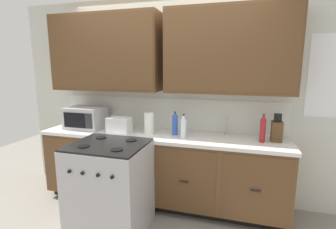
{
  "coord_description": "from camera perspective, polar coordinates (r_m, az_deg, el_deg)",
  "views": [
    {
      "loc": [
        0.91,
        -2.52,
        1.71
      ],
      "look_at": [
        0.11,
        0.27,
        1.16
      ],
      "focal_mm": 26.95,
      "sensor_mm": 36.0,
      "label": 1
    }
  ],
  "objects": [
    {
      "name": "paper_towel_roll",
      "position": [
        3.05,
        -4.29,
        -2.01
      ],
      "size": [
        0.12,
        0.12,
        0.26
      ],
      "primitive_type": "cylinder",
      "color": "white",
      "rests_on": "counter_run"
    },
    {
      "name": "toaster",
      "position": [
        3.16,
        -10.96,
        -2.38
      ],
      "size": [
        0.28,
        0.18,
        0.19
      ],
      "color": "white",
      "rests_on": "counter_run"
    },
    {
      "name": "sink_faucet",
      "position": [
        3.12,
        12.95,
        -2.55
      ],
      "size": [
        0.02,
        0.02,
        0.2
      ],
      "primitive_type": "cylinder",
      "color": "#B2B5BA",
      "rests_on": "counter_run"
    },
    {
      "name": "wall_unit",
      "position": [
        3.16,
        -0.67,
        9.89
      ],
      "size": [
        4.16,
        0.4,
        2.56
      ],
      "color": "silver",
      "rests_on": "ground_plane"
    },
    {
      "name": "stove_range",
      "position": [
        2.82,
        -12.95,
        -15.58
      ],
      "size": [
        0.76,
        0.68,
        0.95
      ],
      "color": "#B7B7BC",
      "rests_on": "ground_plane"
    },
    {
      "name": "ground_plane",
      "position": [
        3.18,
        -3.45,
        -21.75
      ],
      "size": [
        8.0,
        8.0,
        0.0
      ],
      "primitive_type": "plane",
      "color": "gray"
    },
    {
      "name": "bottle_blue",
      "position": [
        3.0,
        1.59,
        -2.06
      ],
      "size": [
        0.07,
        0.07,
        0.28
      ],
      "color": "blue",
      "rests_on": "counter_run"
    },
    {
      "name": "bottle_clear",
      "position": [
        2.86,
        3.52,
        -2.71
      ],
      "size": [
        0.07,
        0.07,
        0.28
      ],
      "color": "silver",
      "rests_on": "counter_run"
    },
    {
      "name": "knife_block",
      "position": [
        2.99,
        23.36,
        -3.43
      ],
      "size": [
        0.11,
        0.14,
        0.31
      ],
      "color": "#52361E",
      "rests_on": "counter_run"
    },
    {
      "name": "counter_run",
      "position": [
        3.21,
        -1.69,
        -11.99
      ],
      "size": [
        2.99,
        0.64,
        0.91
      ],
      "color": "black",
      "rests_on": "ground_plane"
    },
    {
      "name": "bottle_red",
      "position": [
        2.88,
        20.65,
        -3.0
      ],
      "size": [
        0.06,
        0.06,
        0.31
      ],
      "color": "maroon",
      "rests_on": "counter_run"
    },
    {
      "name": "microwave",
      "position": [
        3.5,
        -18.11,
        -0.68
      ],
      "size": [
        0.48,
        0.37,
        0.28
      ],
      "color": "#B7B7BC",
      "rests_on": "counter_run"
    }
  ]
}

